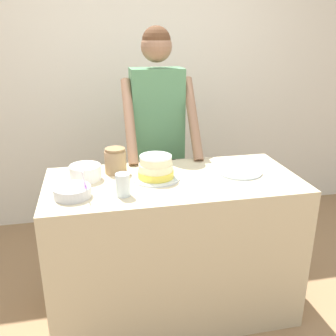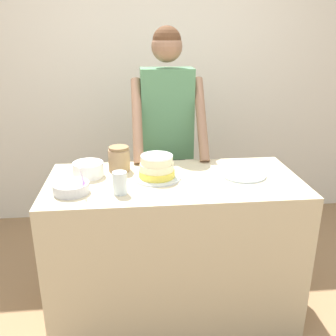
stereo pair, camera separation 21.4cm
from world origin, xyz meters
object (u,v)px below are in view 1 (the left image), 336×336
(frosting_bowl_purple, at_px, (72,191))
(frosting_bowl_pink, at_px, (85,172))
(drinking_glass, at_px, (123,185))
(stoneware_jar, at_px, (115,161))
(ceramic_plate, at_px, (239,172))
(person_baker, at_px, (157,125))
(cake, at_px, (156,168))

(frosting_bowl_purple, bearing_deg, frosting_bowl_pink, 74.21)
(drinking_glass, bearing_deg, stoneware_jar, 91.68)
(ceramic_plate, bearing_deg, drinking_glass, -164.96)
(drinking_glass, bearing_deg, frosting_bowl_purple, 171.67)
(person_baker, relative_size, frosting_bowl_purple, 9.14)
(frosting_bowl_pink, xyz_separation_m, frosting_bowl_purple, (-0.07, -0.24, -0.02))
(frosting_bowl_pink, relative_size, drinking_glass, 1.47)
(cake, bearing_deg, drinking_glass, -135.97)
(drinking_glass, bearing_deg, frosting_bowl_pink, 124.65)
(person_baker, distance_m, drinking_glass, 0.88)
(drinking_glass, bearing_deg, ceramic_plate, 15.04)
(frosting_bowl_purple, xyz_separation_m, ceramic_plate, (1.00, 0.16, -0.03))
(ceramic_plate, bearing_deg, frosting_bowl_purple, -170.94)
(person_baker, bearing_deg, frosting_bowl_purple, -127.95)
(cake, bearing_deg, frosting_bowl_pink, 169.53)
(frosting_bowl_purple, xyz_separation_m, stoneware_jar, (0.25, 0.32, 0.05))
(frosting_bowl_purple, height_order, drinking_glass, frosting_bowl_purple)
(person_baker, xyz_separation_m, ceramic_plate, (0.41, -0.61, -0.17))
(person_baker, bearing_deg, ceramic_plate, -56.26)
(cake, height_order, stoneware_jar, stoneware_jar)
(frosting_bowl_pink, relative_size, ceramic_plate, 0.66)
(person_baker, distance_m, stoneware_jar, 0.57)
(frosting_bowl_purple, bearing_deg, person_baker, 52.05)
(frosting_bowl_pink, xyz_separation_m, ceramic_plate, (0.93, -0.08, -0.04))
(stoneware_jar, bearing_deg, frosting_bowl_pink, -156.76)
(cake, bearing_deg, person_baker, 78.62)
(cake, distance_m, ceramic_plate, 0.53)
(person_baker, height_order, frosting_bowl_purple, person_baker)
(frosting_bowl_pink, height_order, ceramic_plate, frosting_bowl_pink)
(cake, height_order, ceramic_plate, cake)
(ceramic_plate, bearing_deg, frosting_bowl_pink, 174.90)
(cake, xyz_separation_m, frosting_bowl_purple, (-0.48, -0.17, -0.03))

